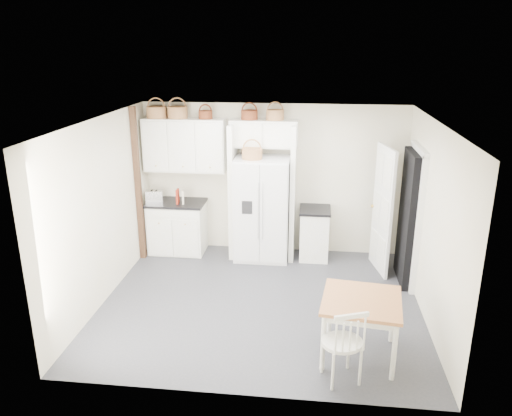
# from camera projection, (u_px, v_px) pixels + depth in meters

# --- Properties ---
(floor) EXTENTS (4.50, 4.50, 0.00)m
(floor) POSITION_uv_depth(u_px,v_px,m) (261.00, 302.00, 7.18)
(floor) COLOR #303139
(floor) RESTS_ON ground
(ceiling) EXTENTS (4.50, 4.50, 0.00)m
(ceiling) POSITION_uv_depth(u_px,v_px,m) (261.00, 121.00, 6.36)
(ceiling) COLOR white
(ceiling) RESTS_ON wall_back
(wall_back) EXTENTS (4.50, 0.00, 4.50)m
(wall_back) POSITION_uv_depth(u_px,v_px,m) (273.00, 179.00, 8.66)
(wall_back) COLOR beige
(wall_back) RESTS_ON floor
(wall_left) EXTENTS (0.00, 4.00, 4.00)m
(wall_left) POSITION_uv_depth(u_px,v_px,m) (102.00, 211.00, 7.02)
(wall_left) COLOR beige
(wall_left) RESTS_ON floor
(wall_right) EXTENTS (0.00, 4.00, 4.00)m
(wall_right) POSITION_uv_depth(u_px,v_px,m) (432.00, 224.00, 6.52)
(wall_right) COLOR beige
(wall_right) RESTS_ON floor
(refrigerator) EXTENTS (0.91, 0.73, 1.76)m
(refrigerator) POSITION_uv_depth(u_px,v_px,m) (262.00, 209.00, 8.46)
(refrigerator) COLOR white
(refrigerator) RESTS_ON floor
(base_cab_left) EXTENTS (0.95, 0.60, 0.88)m
(base_cab_left) POSITION_uv_depth(u_px,v_px,m) (178.00, 228.00, 8.83)
(base_cab_left) COLOR white
(base_cab_left) RESTS_ON floor
(base_cab_right) EXTENTS (0.48, 0.58, 0.85)m
(base_cab_right) POSITION_uv_depth(u_px,v_px,m) (314.00, 234.00, 8.57)
(base_cab_right) COLOR white
(base_cab_right) RESTS_ON floor
(dining_table) EXTENTS (1.00, 1.00, 0.74)m
(dining_table) POSITION_uv_depth(u_px,v_px,m) (360.00, 327.00, 5.87)
(dining_table) COLOR #9C5228
(dining_table) RESTS_ON floor
(windsor_chair) EXTENTS (0.57, 0.55, 0.93)m
(windsor_chair) POSITION_uv_depth(u_px,v_px,m) (342.00, 342.00, 5.41)
(windsor_chair) COLOR white
(windsor_chair) RESTS_ON floor
(counter_left) EXTENTS (0.99, 0.64, 0.04)m
(counter_left) POSITION_uv_depth(u_px,v_px,m) (176.00, 203.00, 8.68)
(counter_left) COLOR black
(counter_left) RESTS_ON base_cab_left
(counter_right) EXTENTS (0.52, 0.62, 0.04)m
(counter_right) POSITION_uv_depth(u_px,v_px,m) (315.00, 210.00, 8.43)
(counter_right) COLOR black
(counter_right) RESTS_ON base_cab_right
(toaster) EXTENTS (0.32, 0.22, 0.20)m
(toaster) POSITION_uv_depth(u_px,v_px,m) (154.00, 196.00, 8.64)
(toaster) COLOR silver
(toaster) RESTS_ON counter_left
(cookbook_red) EXTENTS (0.05, 0.17, 0.24)m
(cookbook_red) POSITION_uv_depth(u_px,v_px,m) (178.00, 196.00, 8.55)
(cookbook_red) COLOR maroon
(cookbook_red) RESTS_ON counter_left
(cookbook_cream) EXTENTS (0.07, 0.15, 0.22)m
(cookbook_cream) POSITION_uv_depth(u_px,v_px,m) (183.00, 197.00, 8.55)
(cookbook_cream) COLOR beige
(cookbook_cream) RESTS_ON counter_left
(basket_upper_a) EXTENTS (0.34, 0.34, 0.19)m
(basket_upper_a) POSITION_uv_depth(u_px,v_px,m) (156.00, 112.00, 8.35)
(basket_upper_a) COLOR brown
(basket_upper_a) RESTS_ON upper_cabinet
(basket_upper_b) EXTENTS (0.33, 0.33, 0.20)m
(basket_upper_b) POSITION_uv_depth(u_px,v_px,m) (178.00, 112.00, 8.31)
(basket_upper_b) COLOR brown
(basket_upper_b) RESTS_ON upper_cabinet
(basket_upper_c) EXTENTS (0.23, 0.23, 0.13)m
(basket_upper_c) POSITION_uv_depth(u_px,v_px,m) (206.00, 115.00, 8.27)
(basket_upper_c) COLOR #53210F
(basket_upper_c) RESTS_ON upper_cabinet
(basket_bridge_a) EXTENTS (0.28, 0.28, 0.16)m
(basket_bridge_a) POSITION_uv_depth(u_px,v_px,m) (249.00, 115.00, 8.18)
(basket_bridge_a) COLOR #53210F
(basket_bridge_a) RESTS_ON bridge_cabinet
(basket_bridge_b) EXTENTS (0.29, 0.29, 0.17)m
(basket_bridge_b) POSITION_uv_depth(u_px,v_px,m) (275.00, 115.00, 8.13)
(basket_bridge_b) COLOR brown
(basket_bridge_b) RESTS_ON bridge_cabinet
(basket_fridge_a) EXTENTS (0.33, 0.33, 0.18)m
(basket_fridge_a) POSITION_uv_depth(u_px,v_px,m) (252.00, 154.00, 8.07)
(basket_fridge_a) COLOR brown
(basket_fridge_a) RESTS_ON refrigerator
(upper_cabinet) EXTENTS (1.40, 0.34, 0.90)m
(upper_cabinet) POSITION_uv_depth(u_px,v_px,m) (185.00, 145.00, 8.47)
(upper_cabinet) COLOR white
(upper_cabinet) RESTS_ON wall_back
(bridge_cabinet) EXTENTS (1.12, 0.34, 0.45)m
(bridge_cabinet) POSITION_uv_depth(u_px,v_px,m) (264.00, 133.00, 8.25)
(bridge_cabinet) COLOR white
(bridge_cabinet) RESTS_ON wall_back
(fridge_panel_left) EXTENTS (0.08, 0.60, 2.30)m
(fridge_panel_left) POSITION_uv_depth(u_px,v_px,m) (233.00, 191.00, 8.49)
(fridge_panel_left) COLOR white
(fridge_panel_left) RESTS_ON floor
(fridge_panel_right) EXTENTS (0.08, 0.60, 2.30)m
(fridge_panel_right) POSITION_uv_depth(u_px,v_px,m) (293.00, 193.00, 8.38)
(fridge_panel_right) COLOR white
(fridge_panel_right) RESTS_ON floor
(trim_post) EXTENTS (0.09, 0.09, 2.60)m
(trim_post) POSITION_uv_depth(u_px,v_px,m) (138.00, 185.00, 8.28)
(trim_post) COLOR #351C0F
(trim_post) RESTS_ON floor
(doorway_void) EXTENTS (0.18, 0.85, 2.05)m
(doorway_void) POSITION_uv_depth(u_px,v_px,m) (409.00, 218.00, 7.56)
(doorway_void) COLOR black
(doorway_void) RESTS_ON floor
(door_slab) EXTENTS (0.21, 0.79, 2.05)m
(door_slab) POSITION_uv_depth(u_px,v_px,m) (382.00, 210.00, 7.92)
(door_slab) COLOR white
(door_slab) RESTS_ON floor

